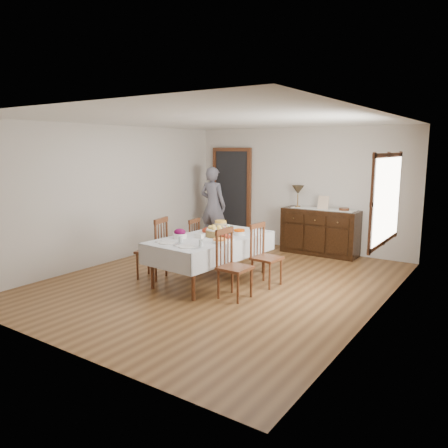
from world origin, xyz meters
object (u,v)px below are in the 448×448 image
Objects in this scene: sideboard at (320,232)px; person at (213,203)px; chair_right_far at (264,254)px; table_lamp at (298,190)px; chair_left_near at (154,248)px; chair_right_near at (232,263)px; chair_left_far at (189,242)px; dining_table at (211,242)px.

sideboard is 2.51m from person.
person reaches higher than chair_right_far.
sideboard is 0.83× the size of person.
chair_right_far is at bearing -77.08° from table_lamp.
table_lamp is at bearing 148.05° from chair_left_near.
table_lamp reaches higher than chair_left_near.
chair_right_far is at bearing -3.84° from chair_right_near.
sideboard reaches higher than chair_left_far.
chair_left_far is at bearing 166.12° from chair_left_near.
chair_right_near is at bearing 74.74° from chair_left_near.
chair_left_far is at bearing -125.52° from sideboard.
dining_table is 2.15× the size of chair_left_near.
chair_left_far is (-0.84, 0.45, -0.19)m from dining_table.
person reaches higher than chair_right_near.
table_lamp is at bearing 17.71° from chair_right_far.
person reaches higher than chair_left_near.
dining_table is at bearing 122.73° from person.
person is (-1.65, 2.37, 0.28)m from dining_table.
chair_left_far is 0.58× the size of sideboard.
dining_table is at bearing 114.11° from chair_right_far.
chair_left_near is at bearing 118.33° from chair_right_far.
chair_right_near is (0.74, -0.52, -0.13)m from dining_table.
chair_right_far is (1.69, 0.74, -0.02)m from chair_left_near.
chair_right_far is at bearing 137.91° from person.
person is at bearing -168.48° from table_lamp.
sideboard is (-0.04, 2.44, -0.03)m from chair_right_far.
dining_table is 0.91m from chair_right_near.
chair_right_near is at bearing 178.50° from chair_right_far.
chair_right_near is at bearing -30.29° from dining_table.
chair_right_far is at bearing -89.08° from sideboard.
chair_right_far is 2.15× the size of table_lamp.
dining_table is 0.97m from chair_left_near.
dining_table is 2.84m from table_lamp.
chair_left_far is 2.13m from person.
chair_right_far reaches higher than sideboard.
chair_right_far is at bearing 23.86° from dining_table.
person is (-0.82, 1.91, 0.48)m from chair_left_far.
chair_left_near is 0.90m from chair_left_far.
chair_left_far is 2.69m from table_lamp.
chair_right_near reaches higher than chair_left_far.
chair_right_near is 2.22× the size of table_lamp.
dining_table is at bearing -106.13° from sideboard.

